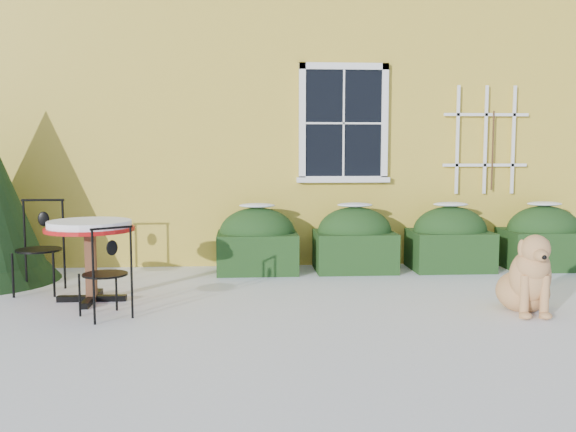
{
  "coord_description": "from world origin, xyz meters",
  "views": [
    {
      "loc": [
        -0.48,
        -5.85,
        1.6
      ],
      "look_at": [
        0.0,
        1.0,
        0.9
      ],
      "focal_mm": 40.0,
      "sensor_mm": 36.0,
      "label": 1
    }
  ],
  "objects": [
    {
      "name": "ground",
      "position": [
        0.0,
        0.0,
        0.0
      ],
      "size": [
        80.0,
        80.0,
        0.0
      ],
      "primitive_type": "plane",
      "color": "white",
      "rests_on": "ground"
    },
    {
      "name": "house",
      "position": [
        0.0,
        7.0,
        3.22
      ],
      "size": [
        12.4,
        8.4,
        6.4
      ],
      "color": "yellow",
      "rests_on": "ground"
    },
    {
      "name": "hedge_row",
      "position": [
        1.65,
        2.55,
        0.4
      ],
      "size": [
        4.95,
        0.8,
        0.91
      ],
      "color": "black",
      "rests_on": "ground"
    },
    {
      "name": "bistro_table",
      "position": [
        -2.1,
        0.99,
        0.72
      ],
      "size": [
        0.93,
        0.93,
        0.87
      ],
      "rotation": [
        0.0,
        0.0,
        0.14
      ],
      "color": "black",
      "rests_on": "ground"
    },
    {
      "name": "patio_chair_near",
      "position": [
        -1.79,
        0.28,
        0.45
      ],
      "size": [
        0.55,
        0.55,
        0.9
      ],
      "rotation": [
        0.0,
        0.0,
        3.74
      ],
      "color": "black",
      "rests_on": "ground"
    },
    {
      "name": "patio_chair_far",
      "position": [
        -2.78,
        1.49,
        0.52
      ],
      "size": [
        0.5,
        0.5,
        1.05
      ],
      "rotation": [
        0.0,
        0.0,
        0.01
      ],
      "color": "black",
      "rests_on": "ground"
    },
    {
      "name": "dog",
      "position": [
        2.31,
        0.19,
        0.33
      ],
      "size": [
        0.58,
        0.91,
        0.83
      ],
      "rotation": [
        0.0,
        0.0,
        -0.08
      ],
      "color": "tan",
      "rests_on": "ground"
    }
  ]
}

